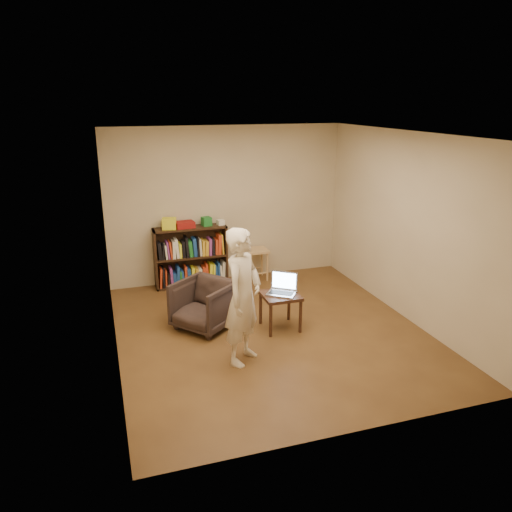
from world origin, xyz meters
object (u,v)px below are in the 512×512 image
object	(u,v)px
bookshelf	(191,260)
armchair	(204,305)
stool	(257,255)
laptop	(282,289)
side_table	(280,300)
person	(243,297)

from	to	relation	value
bookshelf	armchair	distance (m)	1.70
stool	laptop	bearing A→B (deg)	-97.42
side_table	laptop	world-z (taller)	laptop
bookshelf	laptop	xyz separation A→B (m)	(0.88, -1.99, 0.12)
armchair	laptop	size ratio (longest dim) A/B	1.57
bookshelf	side_table	xyz separation A→B (m)	(0.84, -2.02, -0.03)
laptop	person	distance (m)	1.08
bookshelf	laptop	size ratio (longest dim) A/B	2.58
armchair	side_table	xyz separation A→B (m)	(0.98, -0.33, 0.08)
armchair	laptop	world-z (taller)	laptop
stool	armchair	world-z (taller)	armchair
laptop	stool	bearing A→B (deg)	118.60
side_table	person	world-z (taller)	person
bookshelf	stool	bearing A→B (deg)	-4.22
side_table	laptop	bearing A→B (deg)	38.19
side_table	armchair	bearing A→B (deg)	161.13
armchair	person	world-z (taller)	person
armchair	stool	bearing A→B (deg)	101.96
stool	side_table	distance (m)	1.96
laptop	person	world-z (taller)	person
side_table	laptop	distance (m)	0.16
bookshelf	armchair	xyz separation A→B (m)	(-0.14, -1.69, -0.11)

